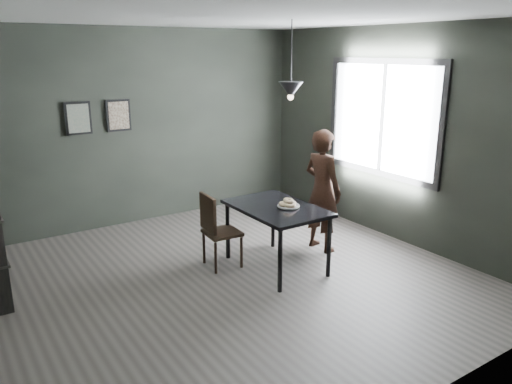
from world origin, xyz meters
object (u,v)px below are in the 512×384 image
cafe_table (276,213)px  pendant_lamp (291,90)px  woman (322,191)px  wood_chair (216,226)px  white_plate (288,207)px

cafe_table → pendant_lamp: bearing=21.8°
woman → wood_chair: (-1.40, 0.25, -0.27)m
woman → pendant_lamp: size_ratio=1.80×
cafe_table → pendant_lamp: (0.25, 0.10, 1.38)m
cafe_table → wood_chair: size_ratio=1.34×
white_plate → pendant_lamp: 1.32m
pendant_lamp → woman: bearing=4.5°
cafe_table → white_plate: bearing=-43.4°
woman → wood_chair: 1.45m
white_plate → cafe_table: bearing=136.6°
wood_chair → white_plate: bearing=-31.1°
white_plate → wood_chair: wood_chair is taller
white_plate → wood_chair: bearing=144.6°
woman → wood_chair: bearing=74.7°
cafe_table → woman: 0.84m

